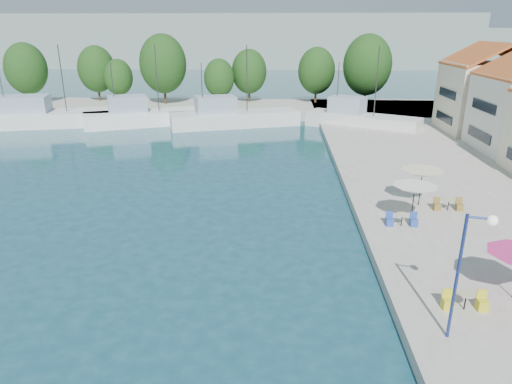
# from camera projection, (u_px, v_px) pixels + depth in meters

# --- Properties ---
(quay_far) EXTENTS (90.00, 16.00, 0.60)m
(quay_far) POSITION_uv_depth(u_px,v_px,m) (220.00, 108.00, 68.73)
(quay_far) COLOR #A19E92
(quay_far) RESTS_ON ground
(hill_west) EXTENTS (180.00, 40.00, 16.00)m
(hill_west) POSITION_uv_depth(u_px,v_px,m) (190.00, 40.00, 154.69)
(hill_west) COLOR gray
(hill_west) RESTS_ON ground
(hill_east) EXTENTS (140.00, 40.00, 12.00)m
(hill_east) POSITION_uv_depth(u_px,v_px,m) (386.00, 45.00, 170.64)
(hill_east) COLOR gray
(hill_east) RESTS_ON ground
(building_06) EXTENTS (9.00, 8.80, 10.20)m
(building_06) POSITION_uv_depth(u_px,v_px,m) (488.00, 87.00, 50.32)
(building_06) COLOR beige
(building_06) RESTS_ON quay_right
(trawler_01) EXTENTS (20.89, 10.08, 10.20)m
(trawler_01) POSITION_uv_depth(u_px,v_px,m) (46.00, 117.00, 57.50)
(trawler_01) COLOR white
(trawler_01) RESTS_ON ground
(trawler_02) EXTENTS (15.69, 9.62, 10.20)m
(trawler_02) POSITION_uv_depth(u_px,v_px,m) (144.00, 117.00, 57.78)
(trawler_02) COLOR white
(trawler_02) RESTS_ON ground
(trawler_03) EXTENTS (16.53, 8.95, 10.20)m
(trawler_03) POSITION_uv_depth(u_px,v_px,m) (232.00, 118.00, 57.18)
(trawler_03) COLOR silver
(trawler_03) RESTS_ON ground
(trawler_04) EXTENTS (13.66, 9.76, 10.20)m
(trawler_04) POSITION_uv_depth(u_px,v_px,m) (359.00, 120.00, 55.62)
(trawler_04) COLOR silver
(trawler_04) RESTS_ON ground
(tree_01) EXTENTS (6.19, 6.19, 9.16)m
(tree_01) POSITION_uv_depth(u_px,v_px,m) (26.00, 69.00, 69.32)
(tree_01) COLOR #3F2B19
(tree_01) RESTS_ON quay_far
(tree_02) EXTENTS (5.82, 5.82, 8.61)m
(tree_02) POSITION_uv_depth(u_px,v_px,m) (96.00, 69.00, 72.55)
(tree_02) COLOR #3F2B19
(tree_02) RESTS_ON quay_far
(tree_03) EXTENTS (4.48, 4.48, 6.63)m
(tree_03) POSITION_uv_depth(u_px,v_px,m) (118.00, 77.00, 71.73)
(tree_03) COLOR #3F2B19
(tree_03) RESTS_ON quay_far
(tree_04) EXTENTS (7.03, 7.03, 10.41)m
(tree_04) POSITION_uv_depth(u_px,v_px,m) (163.00, 64.00, 68.91)
(tree_04) COLOR #3F2B19
(tree_04) RESTS_ON quay_far
(tree_05) EXTENTS (4.62, 4.62, 6.84)m
(tree_05) POSITION_uv_depth(u_px,v_px,m) (219.00, 78.00, 69.29)
(tree_05) COLOR #3F2B19
(tree_05) RESTS_ON quay_far
(tree_06) EXTENTS (5.48, 5.48, 8.11)m
(tree_06) POSITION_uv_depth(u_px,v_px,m) (249.00, 72.00, 71.52)
(tree_06) COLOR #3F2B19
(tree_06) RESTS_ON quay_far
(tree_07) EXTENTS (5.71, 5.71, 8.45)m
(tree_07) POSITION_uv_depth(u_px,v_px,m) (317.00, 71.00, 70.62)
(tree_07) COLOR #3F2B19
(tree_07) RESTS_ON quay_far
(tree_08) EXTENTS (7.05, 7.05, 10.43)m
(tree_08) POSITION_uv_depth(u_px,v_px,m) (367.00, 65.00, 66.65)
(tree_08) COLOR #3F2B19
(tree_08) RESTS_ON quay_far
(umbrella_white) EXTENTS (2.63, 2.63, 2.36)m
(umbrella_white) POSITION_uv_depth(u_px,v_px,m) (415.00, 190.00, 26.60)
(umbrella_white) COLOR black
(umbrella_white) RESTS_ON quay_right
(umbrella_cream) EXTENTS (2.77, 2.77, 2.43)m
(umbrella_cream) POSITION_uv_depth(u_px,v_px,m) (422.00, 173.00, 29.32)
(umbrella_cream) COLOR black
(umbrella_cream) RESTS_ON quay_right
(cafe_table_01) EXTENTS (1.82, 0.70, 0.76)m
(cafe_table_01) POSITION_uv_depth(u_px,v_px,m) (465.00, 303.00, 18.78)
(cafe_table_01) COLOR black
(cafe_table_01) RESTS_ON quay_right
(cafe_table_02) EXTENTS (1.82, 0.70, 0.76)m
(cafe_table_02) POSITION_uv_depth(u_px,v_px,m) (402.00, 221.00, 26.78)
(cafe_table_02) COLOR black
(cafe_table_02) RESTS_ON quay_right
(cafe_table_03) EXTENTS (1.82, 0.70, 0.76)m
(cafe_table_03) POSITION_uv_depth(u_px,v_px,m) (448.00, 206.00, 29.09)
(cafe_table_03) COLOR black
(cafe_table_03) RESTS_ON quay_right
(street_lamp) EXTENTS (1.02, 0.42, 5.03)m
(street_lamp) POSITION_uv_depth(u_px,v_px,m) (471.00, 255.00, 15.95)
(street_lamp) COLOR navy
(street_lamp) RESTS_ON quay_right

